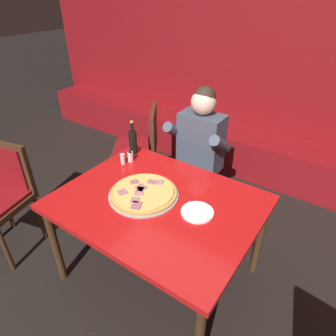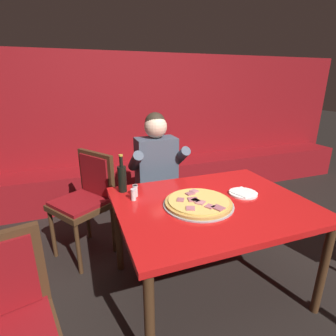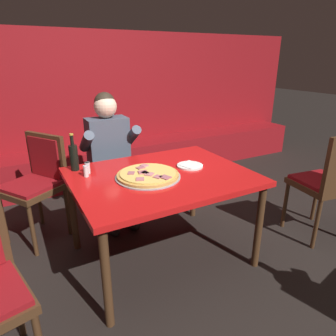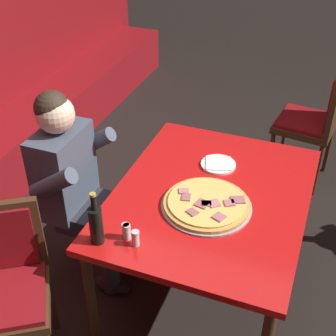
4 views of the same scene
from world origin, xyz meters
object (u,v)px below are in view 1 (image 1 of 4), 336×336
(shaker_red_pepper_flakes, at_px, (131,157))
(diner_seated_blue_shirt, at_px, (196,153))
(main_dining_table, at_px, (158,209))
(shaker_parmesan, at_px, (130,157))
(shaker_black_pepper, at_px, (123,159))
(dining_chair_near_right, at_px, (142,144))
(plate_white_paper, at_px, (197,212))
(beer_bottle, at_px, (133,141))
(pizza, at_px, (144,193))
(dining_chair_by_booth, at_px, (2,190))

(shaker_red_pepper_flakes, relative_size, diner_seated_blue_shirt, 0.07)
(main_dining_table, xyz_separation_m, shaker_parmesan, (-0.48, 0.28, 0.11))
(shaker_parmesan, height_order, shaker_black_pepper, same)
(main_dining_table, xyz_separation_m, dining_chair_near_right, (-0.81, 0.81, -0.10))
(shaker_parmesan, bearing_deg, dining_chair_near_right, 121.37)
(plate_white_paper, bearing_deg, dining_chair_near_right, 144.65)
(dining_chair_near_right, bearing_deg, shaker_red_pepper_flakes, -57.95)
(beer_bottle, xyz_separation_m, shaker_parmesan, (0.07, -0.13, -0.07))
(shaker_parmesan, bearing_deg, shaker_black_pepper, -114.85)
(shaker_parmesan, bearing_deg, plate_white_paper, -17.41)
(diner_seated_blue_shirt, bearing_deg, main_dining_table, -79.12)
(pizza, bearing_deg, dining_chair_near_right, 130.21)
(main_dining_table, xyz_separation_m, diner_seated_blue_shirt, (-0.14, 0.75, 0.04))
(plate_white_paper, bearing_deg, main_dining_table, -171.92)
(beer_bottle, height_order, shaker_black_pepper, beer_bottle)
(beer_bottle, relative_size, diner_seated_blue_shirt, 0.23)
(dining_chair_near_right, bearing_deg, shaker_black_pepper, -63.15)
(main_dining_table, relative_size, dining_chair_near_right, 1.40)
(plate_white_paper, height_order, beer_bottle, beer_bottle)
(plate_white_paper, height_order, shaker_black_pepper, shaker_black_pepper)
(shaker_black_pepper, bearing_deg, diner_seated_blue_shirt, 55.41)
(main_dining_table, xyz_separation_m, pizza, (-0.11, -0.01, 0.09))
(pizza, relative_size, beer_bottle, 1.65)
(main_dining_table, bearing_deg, shaker_black_pepper, 156.41)
(beer_bottle, xyz_separation_m, shaker_black_pepper, (0.04, -0.18, -0.07))
(plate_white_paper, relative_size, shaker_parmesan, 2.44)
(main_dining_table, relative_size, beer_bottle, 4.53)
(plate_white_paper, xyz_separation_m, diner_seated_blue_shirt, (-0.43, 0.71, -0.04))
(dining_chair_near_right, bearing_deg, diner_seated_blue_shirt, -5.14)
(beer_bottle, bearing_deg, dining_chair_by_booth, -129.62)
(beer_bottle, height_order, shaker_red_pepper_flakes, beer_bottle)
(beer_bottle, height_order, shaker_parmesan, beer_bottle)
(plate_white_paper, xyz_separation_m, shaker_black_pepper, (-0.79, 0.18, 0.03))
(shaker_parmesan, height_order, diner_seated_blue_shirt, diner_seated_blue_shirt)
(shaker_red_pepper_flakes, xyz_separation_m, dining_chair_by_booth, (-0.76, -0.72, -0.22))
(dining_chair_near_right, bearing_deg, pizza, -49.79)
(shaker_red_pepper_flakes, height_order, shaker_black_pepper, same)
(main_dining_table, bearing_deg, shaker_parmesan, 149.98)
(pizza, bearing_deg, plate_white_paper, 6.99)
(plate_white_paper, bearing_deg, shaker_parmesan, 162.59)
(pizza, height_order, dining_chair_near_right, dining_chair_near_right)
(diner_seated_blue_shirt, distance_m, dining_chair_by_booth, 1.62)
(dining_chair_by_booth, bearing_deg, dining_chair_near_right, 70.72)
(shaker_red_pepper_flakes, distance_m, dining_chair_near_right, 0.65)
(main_dining_table, distance_m, shaker_red_pepper_flakes, 0.57)
(diner_seated_blue_shirt, bearing_deg, shaker_red_pepper_flakes, -125.82)
(pizza, relative_size, dining_chair_by_booth, 0.52)
(beer_bottle, xyz_separation_m, dining_chair_near_right, (-0.26, 0.41, -0.28))
(beer_bottle, height_order, dining_chair_by_booth, beer_bottle)
(dining_chair_near_right, bearing_deg, shaker_parmesan, -58.63)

